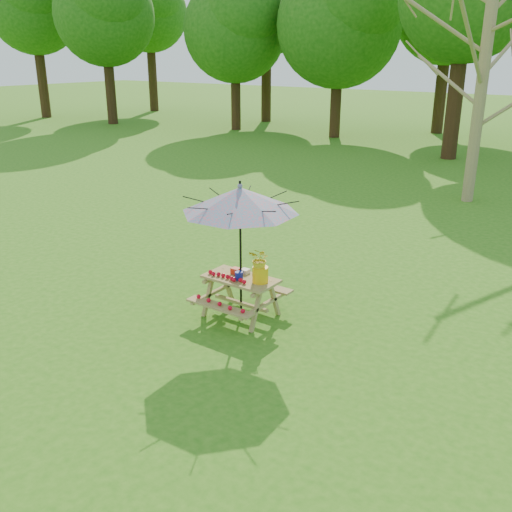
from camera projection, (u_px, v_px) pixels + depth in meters
The scene contains 5 objects.
picnic_table at pixel (241, 297), 9.25m from camera, with size 1.20×1.32×0.67m.
patio_umbrella at pixel (240, 200), 8.70m from camera, with size 2.33×2.33×2.25m.
produce_bins at pixel (239, 273), 9.18m from camera, with size 0.33×0.41×0.13m.
tomatoes_row at pixel (226, 277), 9.07m from camera, with size 0.77×0.13×0.07m, color red, non-canonical shape.
flower_bucket at pixel (260, 264), 8.85m from camera, with size 0.35×0.30×0.57m.
Camera 1 is at (10.10, -2.94, 4.08)m, focal length 40.00 mm.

